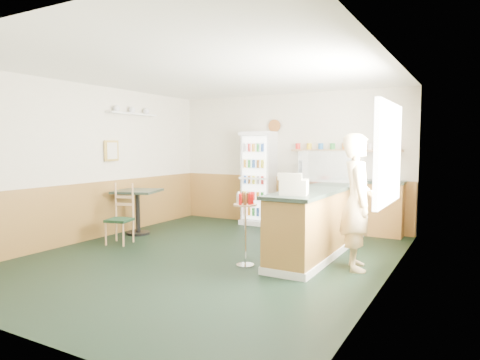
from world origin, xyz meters
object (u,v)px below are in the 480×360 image
Objects in this scene: drinks_fridge at (258,178)px; condiment_stand at (245,217)px; cafe_table at (138,203)px; display_case at (331,168)px; cash_register at (294,187)px; cafe_chair at (123,212)px; shopkeeper at (357,202)px.

condiment_stand is (1.25, -2.88, -0.29)m from drinks_fridge.
cafe_table is at bearing 162.60° from condiment_stand.
cash_register is (0.00, -1.54, -0.17)m from display_case.
cafe_chair is (-2.46, 0.20, -0.15)m from condiment_stand.
cash_register is at bearing -12.30° from cafe_table.
condiment_stand is at bearing -19.05° from cafe_chair.
condiment_stand is (-1.37, -0.60, -0.23)m from shopkeeper.
shopkeeper is at bearing -8.47° from cafe_chair.
display_case is at bearing 10.62° from cafe_chair.
cafe_chair reaches higher than cafe_table.
drinks_fridge is 5.33× the size of cash_register.
shopkeeper is at bearing -3.61° from cafe_table.
drinks_fridge is 2.03× the size of cafe_table.
display_case is at bearing -32.40° from drinks_fridge.
cash_register is 0.80m from condiment_stand.
condiment_stand is 2.87m from cafe_table.
shopkeeper is 1.91× the size of cafe_table.
drinks_fridge is at bearing 109.95° from cash_register.
cash_register is 3.18m from cafe_chair.
cash_register is at bearing -15.95° from cafe_chair.
drinks_fridge reaches higher than cash_register.
drinks_fridge is 1.94× the size of condiment_stand.
cafe_chair is (-3.83, -0.40, -0.38)m from shopkeeper.
drinks_fridge is at bearing 27.69° from shopkeeper.
cash_register is at bearing 103.31° from shopkeeper.
drinks_fridge is 1.91× the size of cafe_chair.
shopkeeper is 3.87m from cafe_chair.
cash_register is 3.52m from cafe_table.
drinks_fridge is at bearing 53.71° from cafe_table.
display_case is 3.56m from cafe_table.
cafe_table is (-3.40, -0.80, -0.70)m from display_case.
cash_register is 0.87m from shopkeeper.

